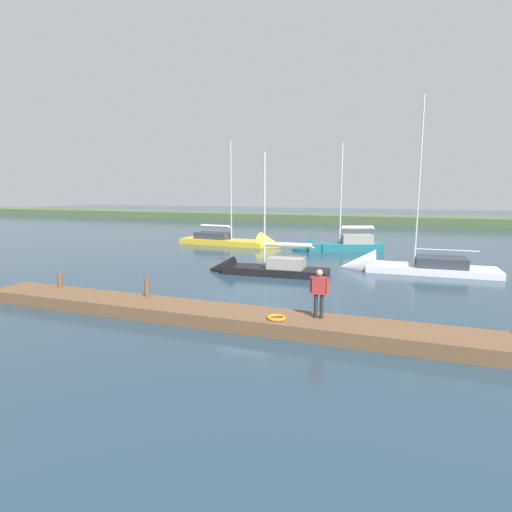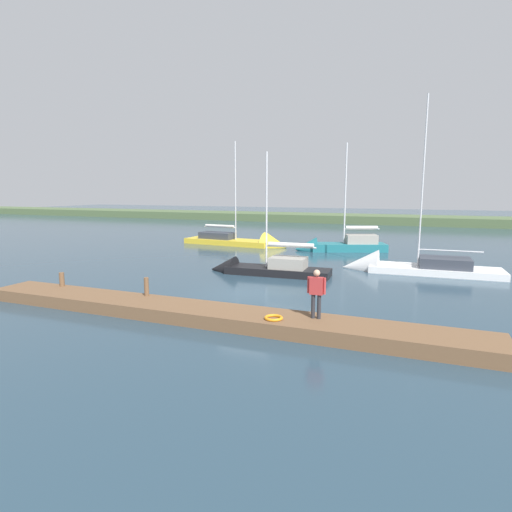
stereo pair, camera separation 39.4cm
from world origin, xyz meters
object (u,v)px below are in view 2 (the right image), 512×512
sailboat_far_left (246,243)px  sailboat_inner_slip (336,247)px  mooring_post_near (62,279)px  sailboat_mid_channel (261,270)px  person_on_dock (316,290)px  mooring_post_far (146,287)px  life_ring_buoy (274,318)px  sailboat_behind_pier (401,269)px

sailboat_far_left → sailboat_inner_slip: 8.34m
mooring_post_near → sailboat_far_left: (-0.77, -20.17, -0.65)m
mooring_post_near → sailboat_mid_channel: sailboat_mid_channel is taller
sailboat_mid_channel → person_on_dock: size_ratio=4.57×
mooring_post_far → sailboat_mid_channel: bearing=-102.5°
mooring_post_far → life_ring_buoy: mooring_post_far is taller
sailboat_mid_channel → sailboat_behind_pier: 8.76m
mooring_post_far → sailboat_inner_slip: sailboat_inner_slip is taller
sailboat_far_left → sailboat_inner_slip: sailboat_far_left is taller
life_ring_buoy → person_on_dock: bearing=-154.3°
sailboat_far_left → sailboat_behind_pier: sailboat_behind_pier is taller
sailboat_inner_slip → life_ring_buoy: bearing=74.1°
life_ring_buoy → sailboat_inner_slip: sailboat_inner_slip is taller
mooring_post_near → sailboat_far_left: bearing=-92.2°
life_ring_buoy → sailboat_inner_slip: bearing=-85.0°
sailboat_inner_slip → person_on_dock: sailboat_inner_slip is taller
mooring_post_near → sailboat_behind_pier: size_ratio=0.06×
mooring_post_near → sailboat_mid_channel: size_ratio=0.08×
sailboat_inner_slip → sailboat_behind_pier: size_ratio=0.82×
sailboat_far_left → life_ring_buoy: bearing=-59.5°
life_ring_buoy → sailboat_behind_pier: (-3.62, -13.59, -0.42)m
sailboat_far_left → sailboat_mid_channel: sailboat_far_left is taller
mooring_post_far → person_on_dock: bearing=176.7°
life_ring_buoy → person_on_dock: size_ratio=0.38×
mooring_post_near → sailboat_far_left: 20.19m
mooring_post_near → sailboat_mid_channel: (-6.70, -8.61, -0.63)m
mooring_post_near → life_ring_buoy: bearing=174.3°
sailboat_far_left → sailboat_inner_slip: bearing=2.7°
sailboat_far_left → sailboat_mid_channel: bearing=-57.9°
mooring_post_near → sailboat_inner_slip: (-9.10, -19.85, -0.55)m
sailboat_behind_pier → sailboat_far_left: bearing=-30.8°
sailboat_mid_channel → sailboat_inner_slip: bearing=-104.6°
mooring_post_near → sailboat_inner_slip: sailboat_inner_slip is taller
person_on_dock → sailboat_far_left: bearing=-151.2°
sailboat_behind_pier → person_on_dock: bearing=78.3°
sailboat_inner_slip → person_on_dock: size_ratio=5.49×
mooring_post_near → sailboat_behind_pier: bearing=-139.3°
sailboat_mid_channel → person_on_dock: bearing=119.1°
sailboat_far_left → person_on_dock: sailboat_far_left is taller
sailboat_far_left → sailboat_behind_pier: size_ratio=0.89×
mooring_post_near → mooring_post_far: 4.79m
mooring_post_near → life_ring_buoy: size_ratio=0.99×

